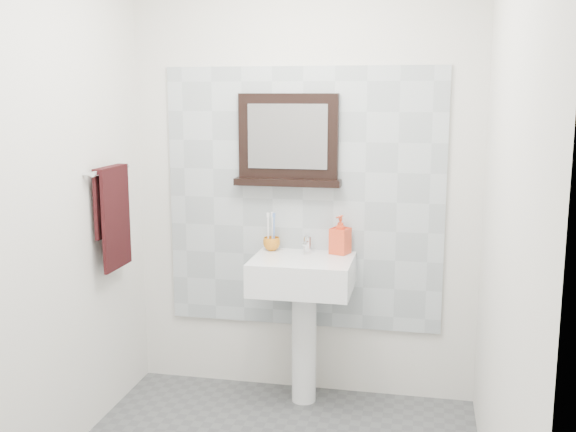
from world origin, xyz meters
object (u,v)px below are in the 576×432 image
object	(u,v)px
pedestal_sink	(303,290)
framed_mirror	(288,142)
soap_dispenser	(340,235)
hand_towel	(113,209)
toothbrush_cup	(272,244)

from	to	relation	value
pedestal_sink	framed_mirror	bearing A→B (deg)	122.88
soap_dispenser	framed_mirror	bearing A→B (deg)	-169.49
soap_dispenser	hand_towel	world-z (taller)	hand_towel
toothbrush_cup	soap_dispenser	size ratio (longest dim) A/B	0.45
toothbrush_cup	hand_towel	world-z (taller)	hand_towel
soap_dispenser	hand_towel	xyz separation A→B (m)	(-1.17, -0.41, 0.17)
hand_towel	soap_dispenser	bearing A→B (deg)	19.27
soap_dispenser	framed_mirror	size ratio (longest dim) A/B	0.36
toothbrush_cup	soap_dispenser	world-z (taller)	soap_dispenser
toothbrush_cup	soap_dispenser	distance (m)	0.40
toothbrush_cup	soap_dispenser	xyz separation A→B (m)	(0.40, 0.00, 0.07)
pedestal_sink	toothbrush_cup	xyz separation A→B (m)	(-0.21, 0.14, 0.22)
framed_mirror	hand_towel	world-z (taller)	framed_mirror
pedestal_sink	hand_towel	xyz separation A→B (m)	(-0.98, -0.27, 0.46)
pedestal_sink	framed_mirror	distance (m)	0.83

